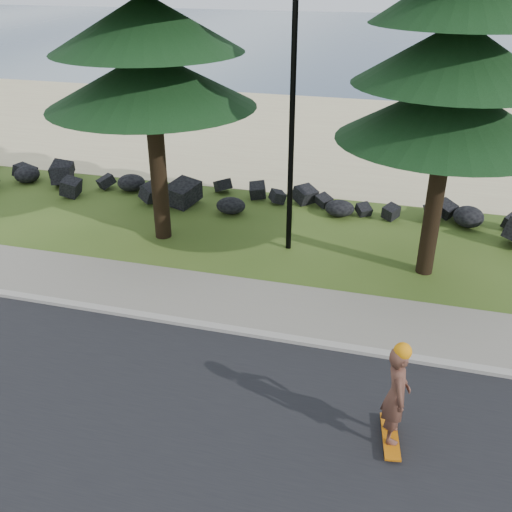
{
  "coord_description": "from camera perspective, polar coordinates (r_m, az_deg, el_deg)",
  "views": [
    {
      "loc": [
        2.74,
        -10.12,
        6.83
      ],
      "look_at": [
        -0.02,
        0.0,
        1.36
      ],
      "focal_mm": 40.0,
      "sensor_mm": 36.0,
      "label": 1
    }
  ],
  "objects": [
    {
      "name": "ground",
      "position": [
        12.51,
        0.09,
        -5.53
      ],
      "size": [
        160.0,
        160.0,
        0.0
      ],
      "primitive_type": "plane",
      "color": "#354F18",
      "rests_on": "ground"
    },
    {
      "name": "road",
      "position": [
        9.25,
        -7.7,
        -20.27
      ],
      "size": [
        160.0,
        7.0,
        0.02
      ],
      "primitive_type": "cube",
      "color": "black",
      "rests_on": "ground"
    },
    {
      "name": "kerb",
      "position": [
        11.77,
        -1.06,
        -7.63
      ],
      "size": [
        160.0,
        0.2,
        0.1
      ],
      "primitive_type": "cube",
      "color": "#A7A096",
      "rests_on": "ground"
    },
    {
      "name": "sidewalk",
      "position": [
        12.65,
        0.33,
        -4.9
      ],
      "size": [
        160.0,
        2.0,
        0.08
      ],
      "primitive_type": "cube",
      "color": "gray",
      "rests_on": "ground"
    },
    {
      "name": "beach_sand",
      "position": [
        25.69,
        8.77,
        11.84
      ],
      "size": [
        160.0,
        15.0,
        0.01
      ],
      "primitive_type": "cube",
      "color": "#C8B585",
      "rests_on": "ground"
    },
    {
      "name": "ocean",
      "position": [
        61.56,
        13.47,
        20.51
      ],
      "size": [
        160.0,
        58.0,
        0.01
      ],
      "primitive_type": "cube",
      "color": "#354D66",
      "rests_on": "ground"
    },
    {
      "name": "seawall_boulders",
      "position": [
        17.36,
        4.95,
        4.28
      ],
      "size": [
        60.0,
        2.4,
        1.1
      ],
      "primitive_type": null,
      "color": "black",
      "rests_on": "ground"
    },
    {
      "name": "lamp_post",
      "position": [
        13.86,
        3.71,
        16.29
      ],
      "size": [
        0.25,
        0.14,
        8.14
      ],
      "color": "black",
      "rests_on": "ground"
    },
    {
      "name": "skateboarder",
      "position": [
        9.17,
        13.85,
        -13.33
      ],
      "size": [
        0.49,
        1.04,
        1.88
      ],
      "rotation": [
        0.0,
        0.0,
        1.72
      ],
      "color": "#BF610B",
      "rests_on": "ground"
    }
  ]
}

